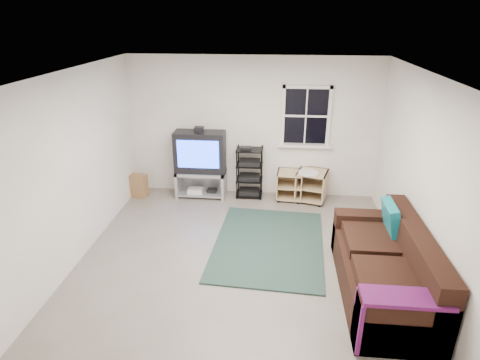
# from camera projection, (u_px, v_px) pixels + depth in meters

# --- Properties ---
(room) EXTENTS (4.60, 4.62, 4.60)m
(room) POSITION_uv_depth(u_px,v_px,m) (306.00, 120.00, 7.23)
(room) COLOR slate
(room) RESTS_ON ground
(tv_unit) EXTENTS (0.93, 0.46, 1.37)m
(tv_unit) POSITION_uv_depth(u_px,v_px,m) (200.00, 159.00, 7.48)
(tv_unit) COLOR #9E9EA6
(tv_unit) RESTS_ON ground
(av_rack) EXTENTS (0.49, 0.36, 0.98)m
(av_rack) POSITION_uv_depth(u_px,v_px,m) (249.00, 175.00, 7.57)
(av_rack) COLOR black
(av_rack) RESTS_ON ground
(side_table_left) EXTENTS (0.49, 0.49, 0.54)m
(side_table_left) POSITION_uv_depth(u_px,v_px,m) (290.00, 184.00, 7.54)
(side_table_left) COLOR tan
(side_table_left) RESTS_ON ground
(side_table_right) EXTENTS (0.64, 0.64, 0.60)m
(side_table_right) POSITION_uv_depth(u_px,v_px,m) (312.00, 183.00, 7.45)
(side_table_right) COLOR tan
(side_table_right) RESTS_ON ground
(sofa) EXTENTS (0.95, 2.15, 0.98)m
(sofa) POSITION_uv_depth(u_px,v_px,m) (386.00, 270.00, 4.92)
(sofa) COLOR black
(sofa) RESTS_ON ground
(shag_rug) EXTENTS (1.75, 2.31, 0.03)m
(shag_rug) POSITION_uv_depth(u_px,v_px,m) (269.00, 244.00, 6.11)
(shag_rug) COLOR #322416
(shag_rug) RESTS_ON ground
(paper_bag) EXTENTS (0.33, 0.24, 0.44)m
(paper_bag) POSITION_uv_depth(u_px,v_px,m) (139.00, 186.00, 7.64)
(paper_bag) COLOR brown
(paper_bag) RESTS_ON ground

